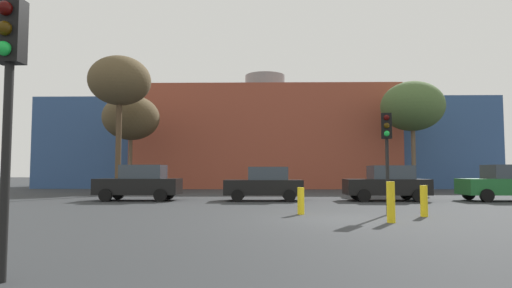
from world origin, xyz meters
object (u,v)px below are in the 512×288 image
at_px(parked_car_3, 505,183).
at_px(traffic_light_island, 387,140).
at_px(parked_car_0, 140,183).
at_px(bollard_yellow_2, 424,201).
at_px(parked_car_1, 265,184).
at_px(bollard_yellow_0, 301,201).
at_px(parked_car_2, 387,183).
at_px(bare_tree_0, 412,107).
at_px(bollard_yellow_1, 391,202).
at_px(bare_tree_1, 131,118).
at_px(bare_tree_2, 120,82).
at_px(traffic_light_near_left, 8,72).

xyz_separation_m(parked_car_3, traffic_light_island, (-8.01, -7.03, 1.70)).
bearing_deg(parked_car_0, bollard_yellow_2, 146.91).
relative_size(parked_car_1, bollard_yellow_0, 4.27).
height_order(parked_car_2, bare_tree_0, bare_tree_0).
bearing_deg(parked_car_1, bollard_yellow_1, 111.50).
bearing_deg(parked_car_1, parked_car_3, 180.00).
xyz_separation_m(parked_car_0, traffic_light_island, (10.76, -7.03, 1.70)).
bearing_deg(bare_tree_0, bollard_yellow_1, -111.10).
height_order(bare_tree_1, bollard_yellow_2, bare_tree_1).
height_order(parked_car_1, traffic_light_island, traffic_light_island).
distance_m(parked_car_0, parked_car_3, 18.77).
bearing_deg(bollard_yellow_0, parked_car_2, 54.25).
height_order(traffic_light_island, bare_tree_2, bare_tree_2).
xyz_separation_m(bare_tree_0, bollard_yellow_1, (-7.76, -20.11, -5.93)).
height_order(traffic_light_near_left, traffic_light_island, traffic_light_near_left).
relative_size(bare_tree_2, bollard_yellow_2, 8.63).
relative_size(parked_car_0, bare_tree_2, 0.48).
distance_m(parked_car_1, bare_tree_0, 16.69).
xyz_separation_m(parked_car_3, bollard_yellow_0, (-11.03, -6.99, -0.45)).
bearing_deg(bare_tree_1, parked_car_1, -44.34).
bearing_deg(bollard_yellow_1, traffic_light_near_left, -136.63).
xyz_separation_m(bare_tree_0, bollard_yellow_0, (-10.19, -17.74, -6.06)).
height_order(parked_car_0, bollard_yellow_0, parked_car_0).
distance_m(parked_car_2, bollard_yellow_2, 7.74).
distance_m(bare_tree_0, bollard_yellow_2, 20.32).
bearing_deg(traffic_light_island, bollard_yellow_0, -76.65).
height_order(parked_car_2, bollard_yellow_1, parked_car_2).
bearing_deg(parked_car_2, bare_tree_2, -17.32).
relative_size(traffic_light_near_left, bollard_yellow_0, 4.15).
bearing_deg(bare_tree_0, traffic_light_island, -111.95).
relative_size(parked_car_0, bare_tree_0, 0.50).
height_order(bare_tree_0, bollard_yellow_2, bare_tree_0).
bearing_deg(bollard_yellow_2, parked_car_3, 47.56).
bearing_deg(traffic_light_island, parked_car_2, 178.18).
bearing_deg(bollard_yellow_2, bollard_yellow_0, 170.50).
bearing_deg(bare_tree_2, traffic_light_island, -41.16).
distance_m(traffic_light_near_left, traffic_light_island, 12.07).
relative_size(traffic_light_island, bare_tree_0, 0.42).
relative_size(parked_car_3, bare_tree_2, 0.48).
bearing_deg(parked_car_2, bare_tree_0, -115.63).
bearing_deg(bollard_yellow_2, bare_tree_0, 71.50).
relative_size(parked_car_2, bare_tree_0, 0.49).
relative_size(parked_car_3, bare_tree_0, 0.50).
bearing_deg(traffic_light_island, bare_tree_1, -125.45).
xyz_separation_m(parked_car_0, traffic_light_near_left, (2.92, -16.21, 1.94)).
relative_size(parked_car_3, bollard_yellow_1, 3.55).
height_order(parked_car_3, bollard_yellow_1, parked_car_3).
bearing_deg(bare_tree_0, bare_tree_2, -164.22).
xyz_separation_m(traffic_light_near_left, traffic_light_island, (7.84, 9.18, -0.25)).
height_order(bare_tree_0, bare_tree_2, bare_tree_2).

